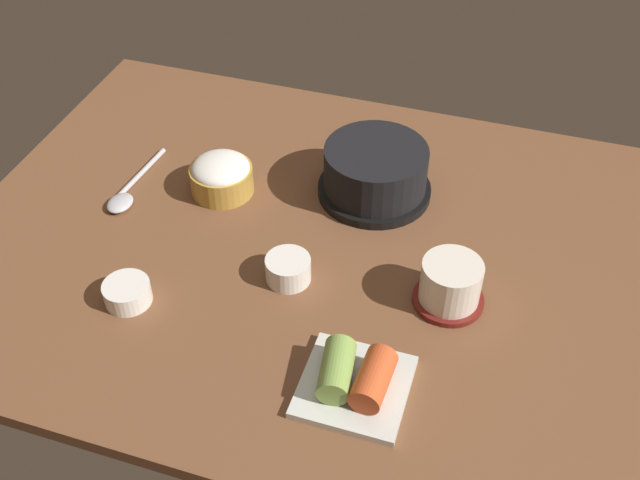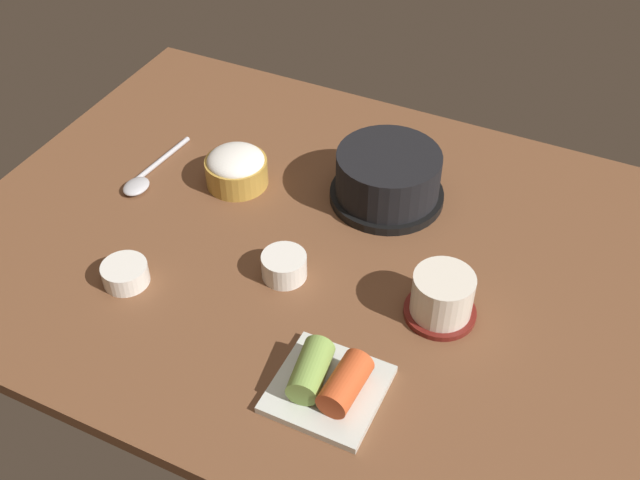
# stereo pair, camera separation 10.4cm
# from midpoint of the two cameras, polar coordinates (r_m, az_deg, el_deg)

# --- Properties ---
(dining_table) EXTENTS (1.00, 0.76, 0.02)m
(dining_table) POSITION_cam_midpoint_polar(r_m,az_deg,el_deg) (1.09, -3.42, -0.77)
(dining_table) COLOR brown
(dining_table) RESTS_ON ground
(stone_pot) EXTENTS (0.17, 0.17, 0.08)m
(stone_pot) POSITION_cam_midpoint_polar(r_m,az_deg,el_deg) (1.14, 1.52, 5.00)
(stone_pot) COLOR black
(stone_pot) RESTS_ON dining_table
(rice_bowl) EXTENTS (0.09, 0.09, 0.06)m
(rice_bowl) POSITION_cam_midpoint_polar(r_m,az_deg,el_deg) (1.17, -9.90, 4.67)
(rice_bowl) COLOR #B78C38
(rice_bowl) RESTS_ON dining_table
(tea_cup_with_saucer) EXTENTS (0.09, 0.09, 0.07)m
(tea_cup_with_saucer) POSITION_cam_midpoint_polar(r_m,az_deg,el_deg) (0.98, 6.70, -3.41)
(tea_cup_with_saucer) COLOR maroon
(tea_cup_with_saucer) RESTS_ON dining_table
(banchan_cup_center) EXTENTS (0.06, 0.06, 0.03)m
(banchan_cup_center) POSITION_cam_midpoint_polar(r_m,az_deg,el_deg) (1.02, -5.31, -2.26)
(banchan_cup_center) COLOR white
(banchan_cup_center) RESTS_ON dining_table
(kimchi_plate) EXTENTS (0.12, 0.12, 0.05)m
(kimchi_plate) POSITION_cam_midpoint_polar(r_m,az_deg,el_deg) (0.90, -0.77, -10.50)
(kimchi_plate) COLOR silver
(kimchi_plate) RESTS_ON dining_table
(side_bowl_near) EXTENTS (0.06, 0.06, 0.03)m
(side_bowl_near) POSITION_cam_midpoint_polar(r_m,az_deg,el_deg) (1.04, -16.96, -3.86)
(side_bowl_near) COLOR white
(side_bowl_near) RESTS_ON dining_table
(spoon) EXTENTS (0.04, 0.17, 0.01)m
(spoon) POSITION_cam_midpoint_polar(r_m,az_deg,el_deg) (1.20, -16.65, 3.16)
(spoon) COLOR #B7B7BC
(spoon) RESTS_ON dining_table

